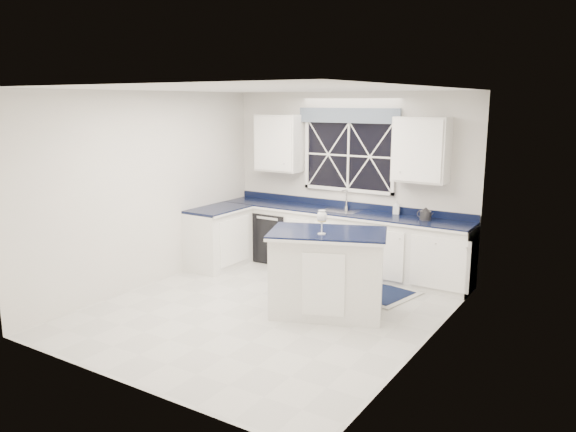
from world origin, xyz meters
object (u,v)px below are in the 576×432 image
Objects in this scene: dishwasher at (279,236)px; faucet at (346,199)px; soap_bottle at (396,207)px; wine_glass at (322,218)px; kettle at (425,214)px; island at (327,272)px.

dishwasher is 1.31m from faucet.
dishwasher is at bearing -173.43° from soap_bottle.
faucet is at bearing -178.19° from soap_bottle.
soap_bottle is (0.13, 2.02, -0.19)m from wine_glass.
faucet is (1.10, 0.19, 0.69)m from dishwasher.
wine_glass is at bearing -71.08° from faucet.
kettle is at bearing -19.90° from soap_bottle.
island is (0.68, -1.83, -0.58)m from faucet.
kettle is 0.90× the size of wine_glass.
wine_glass is (0.68, -2.00, 0.13)m from faucet.
wine_glass is at bearing -93.56° from soap_bottle.
dishwasher is at bearing 134.70° from wine_glass.
faucet is at bearing 10.02° from dishwasher.
wine_glass is (1.78, -1.80, 0.82)m from dishwasher.
kettle is at bearing 71.36° from wine_glass.
island is at bearing -42.65° from dishwasher.
soap_bottle is at bearing 64.42° from island.
faucet reaches higher than soap_bottle.
soap_bottle is at bearing 1.81° from faucet.
dishwasher is 2.67m from wine_glass.
island is 0.73m from wine_glass.
dishwasher is at bearing -168.09° from kettle.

